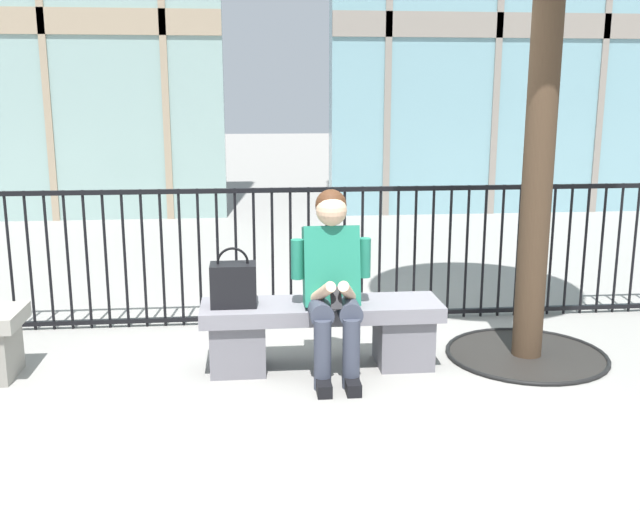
% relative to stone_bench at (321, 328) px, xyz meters
% --- Properties ---
extents(ground_plane, '(60.00, 60.00, 0.00)m').
position_rel_stone_bench_xyz_m(ground_plane, '(0.00, 0.00, -0.27)').
color(ground_plane, gray).
extents(stone_bench, '(1.60, 0.44, 0.45)m').
position_rel_stone_bench_xyz_m(stone_bench, '(0.00, 0.00, 0.00)').
color(stone_bench, slate).
rests_on(stone_bench, ground).
extents(seated_person_with_phone, '(0.52, 0.66, 1.21)m').
position_rel_stone_bench_xyz_m(seated_person_with_phone, '(0.06, -0.13, 0.38)').
color(seated_person_with_phone, '#383D4C').
rests_on(seated_person_with_phone, ground).
extents(handbag_on_bench, '(0.30, 0.20, 0.39)m').
position_rel_stone_bench_xyz_m(handbag_on_bench, '(-0.58, -0.01, 0.33)').
color(handbag_on_bench, black).
rests_on(handbag_on_bench, stone_bench).
extents(plaza_railing, '(7.20, 0.04, 1.10)m').
position_rel_stone_bench_xyz_m(plaza_railing, '(0.00, 1.00, 0.28)').
color(plaza_railing, black).
rests_on(plaza_railing, ground).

